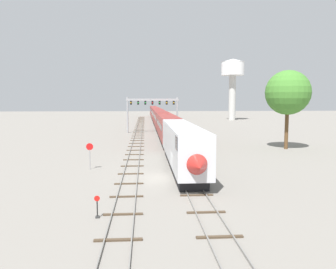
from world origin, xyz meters
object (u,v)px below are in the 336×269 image
switch_stand (97,210)px  stop_sign (90,152)px  trackside_tree_left (288,93)px  passenger_train (159,118)px  water_tower (233,73)px  signal_gantry (152,106)px

switch_stand → stop_sign: size_ratio=0.51×
stop_sign → trackside_tree_left: 31.50m
passenger_train → water_tower: size_ratio=6.01×
passenger_train → trackside_tree_left: trackside_tree_left is taller
passenger_train → switch_stand: passenger_train is taller
signal_gantry → stop_sign: 41.60m
stop_sign → switch_stand: bearing=-79.1°
passenger_train → stop_sign: size_ratio=47.86×
water_tower → switch_stand: water_tower is taller
switch_stand → stop_sign: stop_sign is taller
passenger_train → water_tower: bearing=45.5°
stop_sign → trackside_tree_left: trackside_tree_left is taller
passenger_train → water_tower: (29.02, 29.56, 14.99)m
signal_gantry → stop_sign: signal_gantry is taller
signal_gantry → water_tower: water_tower is taller
water_tower → switch_stand: 110.25m
signal_gantry → water_tower: (31.27, 47.02, 11.50)m
signal_gantry → trackside_tree_left: 33.91m
passenger_train → trackside_tree_left: size_ratio=11.43×
water_tower → passenger_train: bearing=-134.5°
switch_stand → water_tower: bearing=70.6°
passenger_train → water_tower: 44.05m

